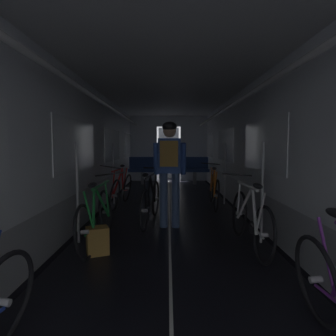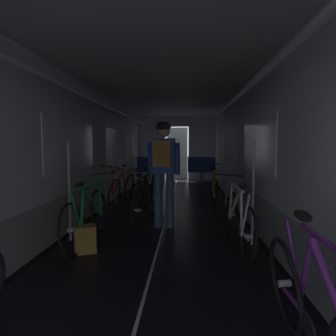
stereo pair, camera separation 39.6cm
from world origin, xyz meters
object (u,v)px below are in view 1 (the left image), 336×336
at_px(bench_seat_far_left, 141,168).
at_px(bicycle_green, 95,217).
at_px(bicycle_red, 120,189).
at_px(person_cyclist_aisle, 168,162).
at_px(bicycle_orange, 213,190).
at_px(backpack_on_floor, 96,241).
at_px(bicycle_white, 248,219).
at_px(bicycle_black_in_aisle, 149,201).
at_px(bench_seat_far_right, 193,168).

xyz_separation_m(bench_seat_far_left, bicycle_green, (-0.08, -6.07, -0.19)).
xyz_separation_m(bicycle_red, person_cyclist_aisle, (1.06, -1.62, 0.69)).
distance_m(bench_seat_far_left, bicycle_orange, 4.14).
bearing_deg(backpack_on_floor, person_cyclist_aisle, 52.05).
bearing_deg(bicycle_green, bicycle_white, -3.01).
relative_size(person_cyclist_aisle, bicycle_black_in_aisle, 1.03).
xyz_separation_m(bicycle_green, bicycle_black_in_aisle, (0.66, 1.09, 0.00)).
height_order(bicycle_red, bicycle_orange, bicycle_red).
bearing_deg(bicycle_red, bench_seat_far_right, 61.68).
relative_size(bicycle_red, backpack_on_floor, 4.98).
xyz_separation_m(bicycle_green, bicycle_white, (2.04, -0.11, 0.00)).
relative_size(bicycle_orange, bicycle_green, 1.00).
bearing_deg(bicycle_green, bicycle_red, 91.65).
xyz_separation_m(bench_seat_far_left, bench_seat_far_right, (1.80, 0.00, 0.00)).
distance_m(bench_seat_far_left, person_cyclist_aisle, 5.35).
relative_size(bench_seat_far_right, bicycle_orange, 0.58).
xyz_separation_m(bicycle_orange, person_cyclist_aisle, (-0.98, -1.56, 0.69)).
distance_m(bicycle_white, person_cyclist_aisle, 1.56).
bearing_deg(person_cyclist_aisle, bicycle_green, -140.15).
height_order(bicycle_green, bicycle_white, bicycle_green).
xyz_separation_m(bench_seat_far_left, bicycle_white, (1.95, -6.18, -0.18)).
distance_m(bicycle_red, backpack_on_floor, 2.79).
relative_size(bench_seat_far_right, backpack_on_floor, 2.89).
bearing_deg(backpack_on_floor, bench_seat_far_left, 90.02).
bearing_deg(bicycle_green, bench_seat_far_right, 72.76).
height_order(bench_seat_far_left, bicycle_white, bench_seat_far_left).
height_order(bench_seat_far_left, backpack_on_floor, bench_seat_far_left).
distance_m(bicycle_green, person_cyclist_aisle, 1.46).
bearing_deg(bench_seat_far_right, person_cyclist_aisle, -99.70).
xyz_separation_m(bicycle_orange, backpack_on_floor, (-1.88, -2.72, -0.21)).
distance_m(bench_seat_far_right, bicycle_green, 6.36).
height_order(bench_seat_far_right, person_cyclist_aisle, person_cyclist_aisle).
bearing_deg(bicycle_black_in_aisle, bench_seat_far_right, 76.19).
bearing_deg(bicycle_white, bicycle_black_in_aisle, 138.97).
bearing_deg(bicycle_orange, bench_seat_far_left, 117.06).
bearing_deg(bicycle_black_in_aisle, backpack_on_floor, -111.97).
height_order(bicycle_white, person_cyclist_aisle, person_cyclist_aisle).
distance_m(bench_seat_far_right, bicycle_white, 6.18).
relative_size(bicycle_red, bicycle_black_in_aisle, 1.01).
distance_m(bicycle_orange, backpack_on_floor, 3.31).
bearing_deg(bench_seat_far_right, bicycle_green, -107.24).
relative_size(bench_seat_far_right, bicycle_black_in_aisle, 0.58).
bearing_deg(person_cyclist_aisle, bicycle_orange, 57.95).
bearing_deg(bicycle_white, bicycle_orange, 91.60).
bearing_deg(bench_seat_far_left, bench_seat_far_right, 0.00).
bearing_deg(person_cyclist_aisle, bench_seat_far_left, 99.76).
bearing_deg(bicycle_black_in_aisle, bench_seat_far_left, 96.59).
distance_m(bench_seat_far_left, bicycle_white, 6.48).
relative_size(bench_seat_far_right, bicycle_green, 0.58).
height_order(bench_seat_far_left, bicycle_red, bicycle_red).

